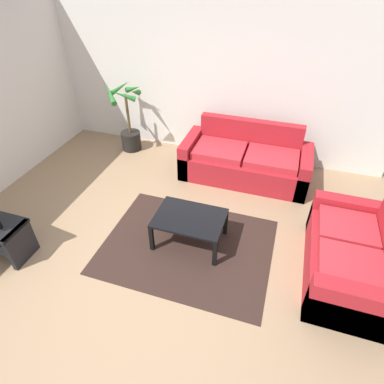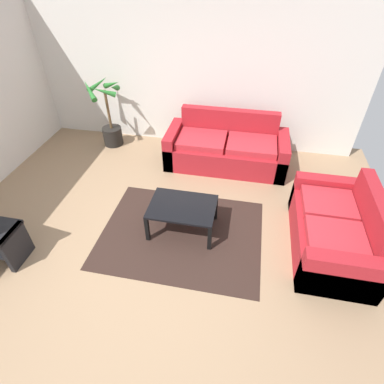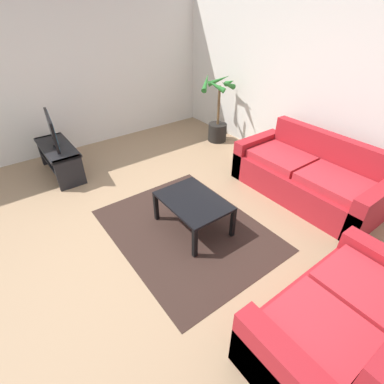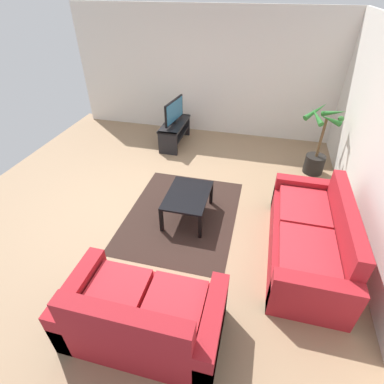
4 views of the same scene
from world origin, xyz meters
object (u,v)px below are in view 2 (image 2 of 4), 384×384
object	(u,v)px
coffee_table	(182,209)
potted_palm	(110,122)
couch_loveseat	(334,231)
couch_main	(226,149)

from	to	relation	value
coffee_table	potted_palm	xyz separation A→B (m)	(-1.88, 2.03, 0.11)
couch_loveseat	potted_palm	bearing A→B (deg)	152.79
couch_main	coffee_table	world-z (taller)	couch_main
coffee_table	potted_palm	world-z (taller)	potted_palm
potted_palm	couch_main	bearing A→B (deg)	-6.53
coffee_table	potted_palm	distance (m)	2.77
couch_loveseat	coffee_table	world-z (taller)	couch_loveseat
couch_loveseat	potted_palm	xyz separation A→B (m)	(-3.86, 1.98, 0.18)
couch_main	potted_palm	size ratio (longest dim) A/B	1.62
coffee_table	couch_loveseat	bearing A→B (deg)	1.31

